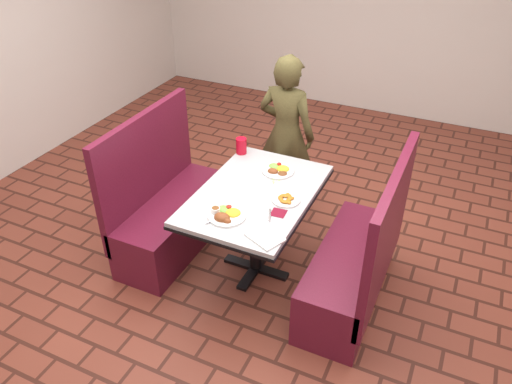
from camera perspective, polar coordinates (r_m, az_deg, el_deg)
room at (r=3.16m, az=-0.00°, el=17.87°), size 7.00×7.04×2.82m
dining_table at (r=3.70m, az=-0.00°, el=-1.24°), size 0.81×1.21×0.75m
booth_bench_left at (r=4.23m, az=-9.86°, el=-2.24°), size 0.47×1.20×1.17m
booth_bench_right at (r=3.71m, az=11.37°, el=-8.32°), size 0.47×1.20×1.17m
diner_person at (r=4.51m, az=3.48°, el=6.61°), size 0.55×0.38×1.46m
near_dinner_plate at (r=3.39m, az=-3.45°, el=-2.44°), size 0.26×0.26×0.08m
far_dinner_plate at (r=3.89m, az=2.58°, el=2.65°), size 0.25×0.25×0.06m
plantain_plate at (r=3.56m, az=3.45°, el=-0.83°), size 0.20×0.20×0.03m
maroon_napkin at (r=3.44m, az=2.59°, el=-2.39°), size 0.11×0.11×0.00m
spoon_utensil at (r=3.41m, az=1.60°, el=-2.64°), size 0.06×0.14×0.00m
red_tumbler at (r=4.13m, az=-1.69°, el=5.30°), size 0.09×0.09×0.13m
paper_napkin at (r=3.21m, az=1.04°, el=-5.19°), size 0.27×0.24×0.01m
knife_utensil at (r=3.36m, az=-3.38°, el=-3.15°), size 0.06×0.18×0.00m
fork_utensil at (r=3.37m, az=-4.71°, el=-3.06°), size 0.08×0.15×0.00m
lettuce_shreds at (r=3.68m, az=0.96°, el=0.33°), size 0.28×0.32×0.00m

